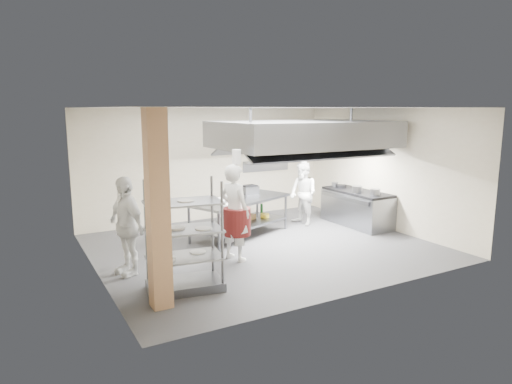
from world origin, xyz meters
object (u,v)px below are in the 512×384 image
pass_rack (184,236)px  cooking_range (357,209)px  chef_head (235,212)px  chef_plating (126,226)px  chef_line (303,194)px  griddle (249,190)px  island (240,217)px  stockpot (357,189)px

pass_rack → cooking_range: size_ratio=0.92×
chef_head → chef_plating: (-2.07, 0.23, -0.06)m
chef_line → griddle: 1.50m
island → cooking_range: size_ratio=1.29×
stockpot → griddle: bearing=155.1°
chef_plating → chef_line: bearing=90.4°
cooking_range → chef_line: 1.45m
cooking_range → chef_head: size_ratio=1.03×
pass_rack → chef_head: size_ratio=0.96×
pass_rack → stockpot: 5.48m
island → pass_rack: (-2.29, -2.45, 0.47)m
chef_line → chef_head: bearing=-64.4°
island → chef_plating: (-2.94, -1.24, 0.45)m
chef_plating → chef_head: bearing=67.6°
cooking_range → griddle: size_ratio=5.01×
chef_head → chef_line: (2.80, 1.67, -0.15)m
island → chef_plating: 3.22m
chef_plating → griddle: size_ratio=4.53×
chef_line → stockpot: chef_line is taller
island → chef_plating: bearing=-179.0°
chef_line → stockpot: 1.37m
chef_line → stockpot: (0.98, -0.94, 0.17)m
griddle → stockpot: 2.71m
island → stockpot: (2.91, -0.74, 0.53)m
island → griddle: griddle is taller
griddle → stockpot: bearing=-30.5°
island → griddle: (0.46, 0.40, 0.55)m
cooking_range → chef_line: chef_line is taller
pass_rack → chef_line: pass_rack is taller
pass_rack → stockpot: bearing=26.8°
pass_rack → cooking_range: pass_rack is taller
chef_head → stockpot: bearing=-99.5°
pass_rack → chef_plating: 1.37m
chef_line → griddle: chef_line is taller
cooking_range → chef_line: size_ratio=1.22×
cooking_range → chef_plating: 6.14m
chef_head → griddle: size_ratio=4.85×
island → chef_head: size_ratio=1.33×
cooking_range → chef_head: (-4.01, -0.97, 0.55)m
chef_plating → cooking_range: bearing=80.9°
chef_head → griddle: (1.33, 1.87, 0.04)m
pass_rack → chef_head: bearing=43.3°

